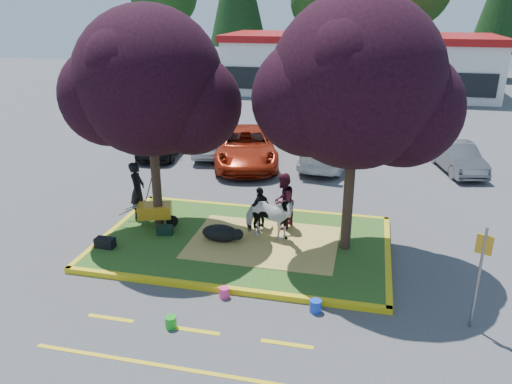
% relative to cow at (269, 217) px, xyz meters
% --- Properties ---
extents(ground, '(90.00, 90.00, 0.00)m').
position_rel_cow_xyz_m(ground, '(-0.68, -0.25, -0.83)').
color(ground, '#424244').
rests_on(ground, ground).
extents(median_island, '(8.00, 5.00, 0.15)m').
position_rel_cow_xyz_m(median_island, '(-0.68, -0.25, -0.76)').
color(median_island, '#265019').
rests_on(median_island, ground).
extents(curb_near, '(8.30, 0.16, 0.15)m').
position_rel_cow_xyz_m(curb_near, '(-0.68, -2.83, -0.76)').
color(curb_near, yellow).
rests_on(curb_near, ground).
extents(curb_far, '(8.30, 0.16, 0.15)m').
position_rel_cow_xyz_m(curb_far, '(-0.68, 2.33, -0.76)').
color(curb_far, yellow).
rests_on(curb_far, ground).
extents(curb_left, '(0.16, 5.30, 0.15)m').
position_rel_cow_xyz_m(curb_left, '(-4.76, -0.25, -0.76)').
color(curb_left, yellow).
rests_on(curb_left, ground).
extents(curb_right, '(0.16, 5.30, 0.15)m').
position_rel_cow_xyz_m(curb_right, '(3.40, -0.25, -0.76)').
color(curb_right, yellow).
rests_on(curb_right, ground).
extents(straw_bedding, '(4.20, 3.00, 0.01)m').
position_rel_cow_xyz_m(straw_bedding, '(-0.08, -0.25, -0.68)').
color(straw_bedding, '#D7BB58').
rests_on(straw_bedding, median_island).
extents(tree_purple_left, '(5.06, 4.20, 6.51)m').
position_rel_cow_xyz_m(tree_purple_left, '(-3.46, 0.13, 3.53)').
color(tree_purple_left, black).
rests_on(tree_purple_left, median_island).
extents(tree_purple_right, '(5.30, 4.40, 6.82)m').
position_rel_cow_xyz_m(tree_purple_right, '(2.24, -0.07, 3.73)').
color(tree_purple_right, black).
rests_on(tree_purple_right, median_island).
extents(fire_lane_stripe_a, '(1.10, 0.12, 0.01)m').
position_rel_cow_xyz_m(fire_lane_stripe_a, '(-2.68, -4.45, -0.83)').
color(fire_lane_stripe_a, yellow).
rests_on(fire_lane_stripe_a, ground).
extents(fire_lane_stripe_b, '(1.10, 0.12, 0.01)m').
position_rel_cow_xyz_m(fire_lane_stripe_b, '(-0.68, -4.45, -0.83)').
color(fire_lane_stripe_b, yellow).
rests_on(fire_lane_stripe_b, ground).
extents(fire_lane_stripe_c, '(1.10, 0.12, 0.01)m').
position_rel_cow_xyz_m(fire_lane_stripe_c, '(1.32, -4.45, -0.83)').
color(fire_lane_stripe_c, yellow).
rests_on(fire_lane_stripe_c, ground).
extents(fire_lane_long, '(6.00, 0.10, 0.01)m').
position_rel_cow_xyz_m(fire_lane_long, '(-0.68, -5.65, -0.83)').
color(fire_lane_long, yellow).
rests_on(fire_lane_long, ground).
extents(retail_building, '(20.40, 8.40, 4.40)m').
position_rel_cow_xyz_m(retail_building, '(1.32, 27.73, 1.42)').
color(retail_building, silver).
rests_on(retail_building, ground).
extents(cow, '(1.73, 1.05, 1.36)m').
position_rel_cow_xyz_m(cow, '(0.00, 0.00, 0.00)').
color(cow, white).
rests_on(cow, median_island).
extents(calf, '(1.20, 0.84, 0.47)m').
position_rel_cow_xyz_m(calf, '(-1.33, -0.42, -0.44)').
color(calf, black).
rests_on(calf, median_island).
extents(handler, '(0.53, 0.72, 1.83)m').
position_rel_cow_xyz_m(handler, '(-4.38, 0.65, 0.23)').
color(handler, black).
rests_on(handler, median_island).
extents(visitor_a, '(0.85, 0.99, 1.75)m').
position_rel_cow_xyz_m(visitor_a, '(0.27, 0.84, 0.19)').
color(visitor_a, '#441321').
rests_on(visitor_a, median_island).
extents(visitor_b, '(0.64, 0.84, 1.33)m').
position_rel_cow_xyz_m(visitor_b, '(-0.40, 0.68, -0.02)').
color(visitor_b, black).
rests_on(visitor_b, median_island).
extents(wheelbarrow, '(1.81, 0.88, 0.68)m').
position_rel_cow_xyz_m(wheelbarrow, '(-3.60, 0.17, -0.21)').
color(wheelbarrow, black).
rests_on(wheelbarrow, median_island).
extents(gear_bag_dark, '(0.56, 0.32, 0.28)m').
position_rel_cow_xyz_m(gear_bag_dark, '(-4.38, -1.57, -0.54)').
color(gear_bag_dark, black).
rests_on(gear_bag_dark, median_island).
extents(gear_bag_green, '(0.53, 0.40, 0.25)m').
position_rel_cow_xyz_m(gear_bag_green, '(-3.08, -0.38, -0.56)').
color(gear_bag_green, black).
rests_on(gear_bag_green, median_island).
extents(sign_post, '(0.32, 0.16, 2.37)m').
position_rel_cow_xyz_m(sign_post, '(5.11, -2.95, 0.62)').
color(sign_post, slate).
rests_on(sign_post, ground).
extents(bucket_green, '(0.29, 0.29, 0.27)m').
position_rel_cow_xyz_m(bucket_green, '(-1.24, -4.46, -0.70)').
color(bucket_green, green).
rests_on(bucket_green, ground).
extents(bucket_pink, '(0.32, 0.32, 0.26)m').
position_rel_cow_xyz_m(bucket_pink, '(-0.45, -3.05, -0.70)').
color(bucket_pink, '#FA377F').
rests_on(bucket_pink, ground).
extents(bucket_blue, '(0.33, 0.33, 0.29)m').
position_rel_cow_xyz_m(bucket_blue, '(1.75, -3.15, -0.69)').
color(bucket_blue, blue).
rests_on(bucket_blue, ground).
extents(car_black, '(2.14, 4.32, 1.41)m').
position_rel_cow_xyz_m(car_black, '(-6.62, 7.94, -0.13)').
color(car_black, black).
rests_on(car_black, ground).
extents(car_silver, '(2.24, 4.61, 1.46)m').
position_rel_cow_xyz_m(car_silver, '(-4.34, 8.72, -0.10)').
color(car_silver, '#93969A').
rests_on(car_silver, ground).
extents(car_red, '(3.95, 6.08, 1.56)m').
position_rel_cow_xyz_m(car_red, '(-2.55, 7.42, -0.05)').
color(car_red, '#9B230C').
rests_on(car_red, ground).
extents(car_white, '(2.48, 4.79, 1.33)m').
position_rel_cow_xyz_m(car_white, '(0.97, 7.96, -0.17)').
color(car_white, white).
rests_on(car_white, ground).
extents(car_grey, '(2.11, 3.84, 1.20)m').
position_rel_cow_xyz_m(car_grey, '(6.32, 8.37, -0.23)').
color(car_grey, '#525359').
rests_on(car_grey, ground).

